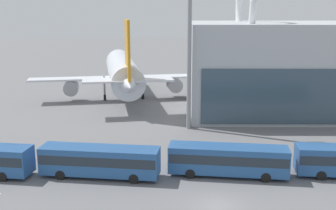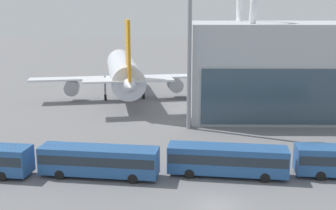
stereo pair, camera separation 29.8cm
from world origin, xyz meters
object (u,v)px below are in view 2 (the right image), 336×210
floodlight_mast (190,25)px  shuttle_bus_3 (227,159)px  shuttle_bus_2 (99,159)px  airliner_at_gate_near (124,72)px

floodlight_mast → shuttle_bus_3: bearing=-79.0°
shuttle_bus_2 → airliner_at_gate_near: bearing=99.9°
shuttle_bus_3 → shuttle_bus_2: bearing=-171.0°
airliner_at_gate_near → shuttle_bus_3: (15.29, -38.70, -3.32)m
airliner_at_gate_near → shuttle_bus_2: 39.36m
airliner_at_gate_near → floodlight_mast: (11.85, -20.94, 9.69)m
shuttle_bus_2 → shuttle_bus_3: 13.30m
shuttle_bus_3 → airliner_at_gate_near: bearing=118.6°
shuttle_bus_3 → floodlight_mast: 22.29m
shuttle_bus_3 → floodlight_mast: bearing=108.0°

